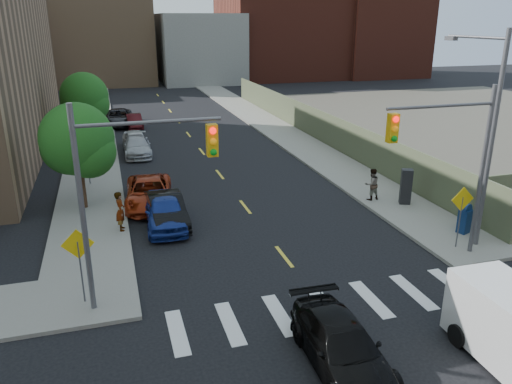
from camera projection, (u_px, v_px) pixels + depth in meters
sidewalk_nw at (94, 118)px, 48.79m from camera, size 3.50×73.00×0.15m
sidewalk_ne at (246, 110)px, 53.00m from camera, size 3.50×73.00×0.15m
fence_north at (312, 122)px, 40.91m from camera, size 0.12×44.00×2.50m
gravel_lot at (480, 120)px, 48.12m from camera, size 36.00×42.00×0.06m
bg_bldg_midwest at (102, 31)px, 74.40m from camera, size 14.00×16.00×15.00m
bg_bldg_center at (198, 48)px, 77.22m from camera, size 12.00×16.00×10.00m
bg_bldg_east at (279, 27)px, 81.84m from camera, size 18.00×18.00×16.00m
bg_bldg_fareast at (373, 20)px, 84.05m from camera, size 14.00×16.00×18.00m
signal_nw at (129, 179)px, 15.70m from camera, size 4.59×0.30×7.00m
signal_ne at (452, 152)px, 18.95m from camera, size 4.59×0.30×7.00m
streetlight_ne at (487, 126)px, 20.14m from camera, size 0.25×3.70×9.00m
warn_sign_nw at (79, 253)px, 16.49m from camera, size 1.06×0.06×2.83m
warn_sign_ne at (462, 206)px, 20.57m from camera, size 1.06×0.06×2.83m
warn_sign_midwest at (87, 153)px, 28.70m from camera, size 1.06×0.06×2.83m
tree_west_near at (77, 144)px, 24.58m from camera, size 3.66×3.64×5.52m
tree_west_far at (85, 99)px, 38.14m from camera, size 3.66×3.64×5.52m
parked_car_blue at (165, 211)px, 23.40m from camera, size 2.01×4.66×1.57m
parked_car_black at (166, 210)px, 23.60m from camera, size 1.72×4.53×1.47m
parked_car_red at (149, 192)px, 26.05m from camera, size 2.84×5.35×1.43m
parked_car_silver at (137, 146)px, 35.70m from camera, size 1.93×4.61×1.33m
parked_car_white at (136, 140)px, 37.40m from camera, size 1.98×4.19×1.38m
parked_car_maroon at (134, 121)px, 44.65m from camera, size 1.42×3.76×1.22m
parked_car_grey at (118, 117)px, 45.70m from camera, size 2.70×5.38×1.46m
black_sedan at (342, 346)px, 13.92m from camera, size 2.00×4.68×1.34m
mailbox at (465, 218)px, 22.39m from camera, size 0.69×0.61×1.39m
payphone at (406, 187)px, 25.84m from camera, size 0.69×0.64×1.85m
pedestrian_west at (120, 211)px, 22.58m from camera, size 0.46×0.68×1.84m
pedestrian_east at (372, 184)px, 26.42m from camera, size 0.88×0.71×1.71m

